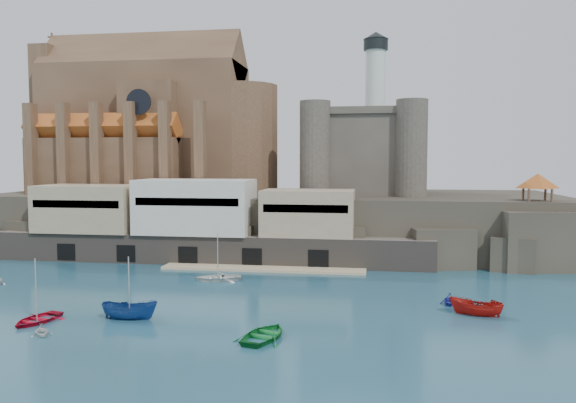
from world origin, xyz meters
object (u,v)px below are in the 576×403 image
(boat_1, at_px, (42,335))
(boat_2, at_px, (130,319))
(castle_keep, at_px, (364,148))
(boat_0, at_px, (37,322))
(church, at_px, (154,129))
(pavilion, at_px, (538,183))

(boat_1, relative_size, boat_2, 0.45)
(boat_2, bearing_deg, castle_keep, -26.83)
(boat_1, bearing_deg, castle_keep, 22.08)
(boat_0, bearing_deg, church, 111.41)
(church, distance_m, boat_0, 58.46)
(church, height_order, boat_0, church)
(church, height_order, boat_1, church)
(pavilion, bearing_deg, castle_keep, 149.82)
(castle_keep, distance_m, boat_0, 63.81)
(castle_keep, bearing_deg, boat_2, -114.13)
(castle_keep, height_order, boat_0, castle_keep)
(boat_0, bearing_deg, boat_2, 27.06)
(boat_2, bearing_deg, pavilion, -56.73)
(pavilion, bearing_deg, boat_2, -144.04)
(church, relative_size, boat_1, 17.74)
(church, bearing_deg, boat_0, -80.40)
(church, relative_size, pavilion, 7.34)
(boat_2, bearing_deg, church, 16.47)
(church, relative_size, boat_2, 8.04)
(pavilion, distance_m, boat_1, 69.32)
(pavilion, relative_size, boat_1, 2.42)
(pavilion, bearing_deg, church, 166.52)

